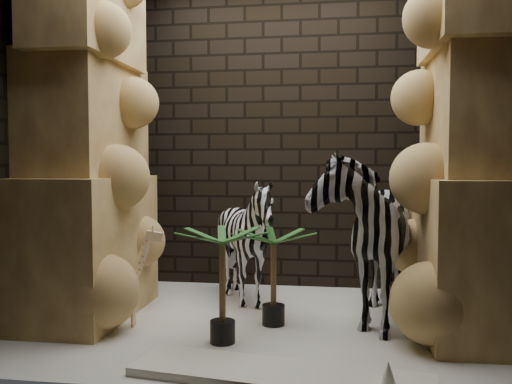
% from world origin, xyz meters
% --- Properties ---
extents(floor, '(3.50, 3.50, 0.00)m').
position_xyz_m(floor, '(0.00, 0.00, 0.00)').
color(floor, beige).
rests_on(floor, ground).
extents(wall_back, '(3.50, 0.00, 3.50)m').
position_xyz_m(wall_back, '(0.00, 1.25, 1.50)').
color(wall_back, black).
rests_on(wall_back, ground).
extents(wall_front, '(3.50, 0.00, 3.50)m').
position_xyz_m(wall_front, '(0.00, -1.25, 1.50)').
color(wall_front, black).
rests_on(wall_front, ground).
extents(wall_left, '(0.00, 3.00, 3.00)m').
position_xyz_m(wall_left, '(-1.75, 0.00, 1.50)').
color(wall_left, black).
rests_on(wall_left, ground).
extents(rock_pillar_left, '(0.68, 1.30, 3.00)m').
position_xyz_m(rock_pillar_left, '(-1.40, 0.00, 1.50)').
color(rock_pillar_left, '#E3C476').
rests_on(rock_pillar_left, floor).
extents(rock_pillar_right, '(0.58, 1.25, 3.00)m').
position_xyz_m(rock_pillar_right, '(1.42, 0.00, 1.50)').
color(rock_pillar_right, '#E3C476').
rests_on(rock_pillar_right, floor).
extents(zebra_right, '(0.85, 1.36, 1.51)m').
position_xyz_m(zebra_right, '(0.75, 0.24, 0.76)').
color(zebra_right, white).
rests_on(zebra_right, floor).
extents(zebra_left, '(1.12, 1.27, 0.97)m').
position_xyz_m(zebra_left, '(-0.22, 0.52, 0.49)').
color(zebra_left, white).
rests_on(zebra_left, floor).
extents(giraffe_toy, '(0.41, 0.22, 0.77)m').
position_xyz_m(giraffe_toy, '(-1.05, -0.24, 0.38)').
color(giraffe_toy, beige).
rests_on(giraffe_toy, floor).
extents(palm_front, '(0.36, 0.36, 0.72)m').
position_xyz_m(palm_front, '(0.07, -0.03, 0.36)').
color(palm_front, '#1F4318').
rests_on(palm_front, floor).
extents(palm_back, '(0.36, 0.36, 0.78)m').
position_xyz_m(palm_back, '(-0.23, -0.48, 0.39)').
color(palm_back, '#1F4318').
rests_on(palm_back, floor).
extents(surfboard, '(1.73, 0.66, 0.05)m').
position_xyz_m(surfboard, '(0.21, -1.03, 0.03)').
color(surfboard, white).
rests_on(surfboard, floor).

